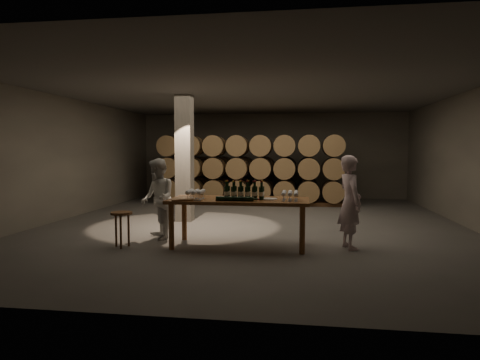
# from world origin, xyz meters

# --- Properties ---
(room) EXTENTS (12.00, 12.00, 12.00)m
(room) POSITION_xyz_m (-1.80, 0.20, 1.60)
(room) COLOR #585653
(room) RESTS_ON ground
(tasting_table) EXTENTS (2.60, 1.10, 0.90)m
(tasting_table) POSITION_xyz_m (0.00, -2.50, 0.80)
(tasting_table) COLOR brown
(tasting_table) RESTS_ON ground
(barrel_stack_back) EXTENTS (5.48, 0.95, 1.57)m
(barrel_stack_back) POSITION_xyz_m (-0.96, 5.20, 0.83)
(barrel_stack_back) COLOR #51301B
(barrel_stack_back) RESTS_ON ground
(barrel_stack_front) EXTENTS (6.26, 0.95, 2.31)m
(barrel_stack_front) POSITION_xyz_m (-0.57, 3.80, 1.20)
(barrel_stack_front) COLOR #51301B
(barrel_stack_front) RESTS_ON ground
(bottle_cluster) EXTENTS (0.74, 0.24, 0.35)m
(bottle_cluster) POSITION_xyz_m (0.10, -2.52, 1.03)
(bottle_cluster) COLOR black
(bottle_cluster) RESTS_ON tasting_table
(lying_bottles) EXTENTS (0.78, 0.08, 0.08)m
(lying_bottles) POSITION_xyz_m (-0.01, -2.86, 0.94)
(lying_bottles) COLOR black
(lying_bottles) RESTS_ON tasting_table
(glass_cluster_left) EXTENTS (0.31, 0.42, 0.18)m
(glass_cluster_left) POSITION_xyz_m (-0.79, -2.65, 1.03)
(glass_cluster_left) COLOR silver
(glass_cluster_left) RESTS_ON tasting_table
(glass_cluster_right) EXTENTS (0.30, 0.52, 0.17)m
(glass_cluster_right) POSITION_xyz_m (0.95, -2.54, 1.02)
(glass_cluster_right) COLOR silver
(glass_cluster_right) RESTS_ON tasting_table
(plate) EXTENTS (0.31, 0.31, 0.02)m
(plate) POSITION_xyz_m (0.56, -2.50, 0.91)
(plate) COLOR silver
(plate) RESTS_ON tasting_table
(notebook_near) EXTENTS (0.28, 0.23, 0.03)m
(notebook_near) POSITION_xyz_m (-0.90, -2.88, 0.92)
(notebook_near) COLOR brown
(notebook_near) RESTS_ON tasting_table
(notebook_corner) EXTENTS (0.30, 0.33, 0.02)m
(notebook_corner) POSITION_xyz_m (-1.08, -2.86, 0.91)
(notebook_corner) COLOR brown
(notebook_corner) RESTS_ON tasting_table
(pen) EXTENTS (0.14, 0.02, 0.01)m
(pen) POSITION_xyz_m (-0.70, -2.95, 0.91)
(pen) COLOR black
(pen) RESTS_ON tasting_table
(stool) EXTENTS (0.40, 0.40, 0.66)m
(stool) POSITION_xyz_m (-2.15, -2.89, 0.54)
(stool) COLOR #51301B
(stool) RESTS_ON ground
(person_man) EXTENTS (0.58, 0.72, 1.72)m
(person_man) POSITION_xyz_m (2.04, -2.38, 0.86)
(person_man) COLOR silver
(person_man) RESTS_ON ground
(person_woman) EXTENTS (0.95, 1.01, 1.65)m
(person_woman) POSITION_xyz_m (-1.73, -2.06, 0.82)
(person_woman) COLOR silver
(person_woman) RESTS_ON ground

